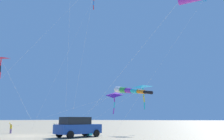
# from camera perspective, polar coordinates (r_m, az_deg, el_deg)

# --- Properties ---
(ground_plane) EXTENTS (600.00, 600.00, 0.00)m
(ground_plane) POSITION_cam_1_polar(r_m,az_deg,el_deg) (26.06, -20.47, -14.82)
(ground_plane) COLOR tan
(parked_car) EXTENTS (4.63, 2.93, 1.85)m
(parked_car) POSITION_cam_1_polar(r_m,az_deg,el_deg) (22.88, -8.45, -13.54)
(parked_car) COLOR #1E479E
(parked_car) RESTS_ON ground_plane
(cooler_box) EXTENTS (0.62, 0.42, 0.42)m
(cooler_box) POSITION_cam_1_polar(r_m,az_deg,el_deg) (25.01, -5.57, -15.15)
(cooler_box) COLOR #1EB7C6
(cooler_box) RESTS_ON ground_plane
(person_child_green_jacket) EXTENTS (0.44, 0.44, 1.25)m
(person_child_green_jacket) POSITION_cam_1_polar(r_m,az_deg,el_deg) (30.95, -23.45, -12.75)
(person_child_green_jacket) COLOR #8E6B9E
(person_child_green_jacket) RESTS_ON ground_plane
(person_child_grey_jacket) EXTENTS (0.41, 0.41, 1.15)m
(person_child_grey_jacket) POSITION_cam_1_polar(r_m,az_deg,el_deg) (31.44, -13.70, -13.45)
(person_child_grey_jacket) COLOR #B72833
(person_child_grey_jacket) RESTS_ON ground_plane
(person_bystander_far) EXTENTS (0.33, 0.40, 1.20)m
(person_bystander_far) POSITION_cam_1_polar(r_m,az_deg,el_deg) (26.00, -12.98, -13.81)
(person_bystander_far) COLOR #3D7F51
(person_bystander_far) RESTS_ON ground_plane
(kite_delta_purple_drifting) EXTENTS (7.07, 13.85, 4.83)m
(kite_delta_purple_drifting) POSITION_cam_1_polar(r_m,az_deg,el_deg) (27.42, 0.47, -6.21)
(kite_delta_purple_drifting) COLOR purple
(kite_delta_purple_drifting) RESTS_ON ground_plane
(kite_delta_green_low_center) EXTENTS (9.22, 5.59, 6.93)m
(kite_delta_green_low_center) POSITION_cam_1_polar(r_m,az_deg,el_deg) (21.85, -25.43, 2.47)
(kite_delta_green_low_center) COLOR red
(kite_delta_green_low_center) RESTS_ON ground_plane
(kite_windsock_white_trailing) EXTENTS (9.70, 17.40, 4.36)m
(kite_windsock_white_trailing) POSITION_cam_1_polar(r_m,az_deg,el_deg) (18.23, 3.74, -5.01)
(kite_windsock_white_trailing) COLOR white
(kite_windsock_white_trailing) RESTS_ON ground_plane
(kite_delta_long_streamer_left) EXTENTS (6.35, 7.30, 5.84)m
(kite_delta_long_streamer_left) POSITION_cam_1_polar(r_m,az_deg,el_deg) (28.34, 7.49, -4.13)
(kite_delta_long_streamer_left) COLOR #1EB7C6
(kite_delta_long_streamer_left) RESTS_ON ground_plane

